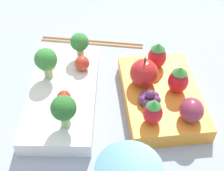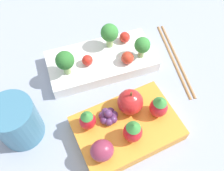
{
  "view_description": "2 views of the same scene",
  "coord_description": "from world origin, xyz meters",
  "views": [
    {
      "loc": [
        -0.36,
        -0.01,
        0.39
      ],
      "look_at": [
        -0.0,
        -0.0,
        0.04
      ],
      "focal_mm": 50.0,
      "sensor_mm": 36.0,
      "label": 1
    },
    {
      "loc": [
        -0.08,
        -0.25,
        0.43
      ],
      "look_at": [
        -0.0,
        -0.0,
        0.04
      ],
      "focal_mm": 40.0,
      "sensor_mm": 36.0,
      "label": 2
    }
  ],
  "objects": [
    {
      "name": "cherry_tomato_0",
      "position": [
        -0.03,
        0.07,
        0.04
      ],
      "size": [
        0.02,
        0.02,
        0.02
      ],
      "color": "red",
      "rests_on": "bento_box_savoury"
    },
    {
      "name": "ground_plane",
      "position": [
        0.0,
        0.0,
        0.0
      ],
      "size": [
        4.0,
        4.0,
        0.0
      ],
      "primitive_type": "plane",
      "color": "#939EB2"
    },
    {
      "name": "bento_box_savoury",
      "position": [
        -0.0,
        0.08,
        0.01
      ],
      "size": [
        0.23,
        0.11,
        0.03
      ],
      "color": "white",
      "rests_on": "ground_plane"
    },
    {
      "name": "bento_box_fruit",
      "position": [
        0.0,
        -0.08,
        0.01
      ],
      "size": [
        0.2,
        0.14,
        0.03
      ],
      "color": "orange",
      "rests_on": "ground_plane"
    },
    {
      "name": "drinking_cup",
      "position": [
        -0.18,
        -0.03,
        0.04
      ],
      "size": [
        0.08,
        0.08,
        0.09
      ],
      "color": "teal",
      "rests_on": "ground_plane"
    },
    {
      "name": "broccoli_floret_2",
      "position": [
        -0.08,
        0.06,
        0.06
      ],
      "size": [
        0.04,
        0.04,
        0.06
      ],
      "color": "#93B770",
      "rests_on": "bento_box_savoury"
    },
    {
      "name": "chopsticks_pair",
      "position": [
        0.16,
        0.04,
        0.0
      ],
      "size": [
        0.04,
        0.21,
        0.01
      ],
      "color": "#A37547",
      "rests_on": "ground_plane"
    },
    {
      "name": "strawberry_2",
      "position": [
        -0.07,
        -0.06,
        0.05
      ],
      "size": [
        0.03,
        0.03,
        0.04
      ],
      "color": "red",
      "rests_on": "bento_box_fruit"
    },
    {
      "name": "grape_cluster",
      "position": [
        -0.03,
        -0.06,
        0.04
      ],
      "size": [
        0.03,
        0.04,
        0.03
      ],
      "color": "#562D5B",
      "rests_on": "bento_box_fruit"
    },
    {
      "name": "apple",
      "position": [
        0.02,
        -0.05,
        0.05
      ],
      "size": [
        0.05,
        0.05,
        0.05
      ],
      "color": "red",
      "rests_on": "bento_box_fruit"
    },
    {
      "name": "plum",
      "position": [
        -0.06,
        -0.12,
        0.05
      ],
      "size": [
        0.04,
        0.04,
        0.03
      ],
      "color": "#892D47",
      "rests_on": "bento_box_fruit"
    },
    {
      "name": "broccoli_floret_1",
      "position": [
        0.08,
        0.06,
        0.06
      ],
      "size": [
        0.03,
        0.03,
        0.05
      ],
      "color": "#93B770",
      "rests_on": "bento_box_savoury"
    },
    {
      "name": "strawberry_1",
      "position": [
        0.0,
        -0.11,
        0.05
      ],
      "size": [
        0.03,
        0.03,
        0.05
      ],
      "color": "red",
      "rests_on": "bento_box_fruit"
    },
    {
      "name": "cherry_tomato_2",
      "position": [
        0.05,
        0.05,
        0.04
      ],
      "size": [
        0.03,
        0.03,
        0.03
      ],
      "color": "red",
      "rests_on": "bento_box_savoury"
    },
    {
      "name": "strawberry_0",
      "position": [
        0.06,
        -0.08,
        0.05
      ],
      "size": [
        0.03,
        0.03,
        0.05
      ],
      "color": "red",
      "rests_on": "bento_box_fruit"
    },
    {
      "name": "cherry_tomato_1",
      "position": [
        0.06,
        0.11,
        0.04
      ],
      "size": [
        0.02,
        0.02,
        0.02
      ],
      "color": "red",
      "rests_on": "bento_box_savoury"
    },
    {
      "name": "broccoli_floret_0",
      "position": [
        0.03,
        0.1,
        0.06
      ],
      "size": [
        0.04,
        0.04,
        0.06
      ],
      "color": "#93B770",
      "rests_on": "bento_box_savoury"
    }
  ]
}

